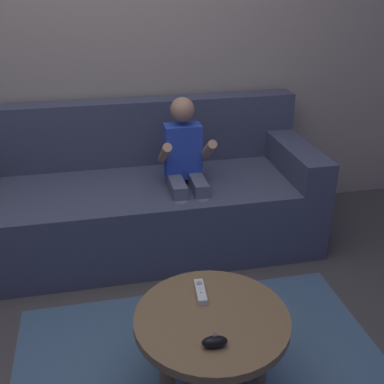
{
  "coord_description": "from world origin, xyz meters",
  "views": [
    {
      "loc": [
        -0.08,
        -1.34,
        1.56
      ],
      "look_at": [
        0.33,
        0.61,
        0.6
      ],
      "focal_mm": 44.08,
      "sensor_mm": 36.0,
      "label": 1
    }
  ],
  "objects_px": {
    "nunchuk_black": "(215,342)",
    "coffee_table": "(211,329)",
    "couch": "(143,198)",
    "game_remote_white_near_edge": "(201,292)",
    "person_seated_on_couch": "(186,169)"
  },
  "relations": [
    {
      "from": "couch",
      "to": "game_remote_white_near_edge",
      "type": "relative_size",
      "value": 14.32
    },
    {
      "from": "couch",
      "to": "person_seated_on_couch",
      "type": "bearing_deg",
      "value": -36.25
    },
    {
      "from": "couch",
      "to": "game_remote_white_near_edge",
      "type": "xyz_separation_m",
      "value": [
        0.11,
        -1.11,
        0.11
      ]
    },
    {
      "from": "couch",
      "to": "person_seated_on_couch",
      "type": "height_order",
      "value": "person_seated_on_couch"
    },
    {
      "from": "coffee_table",
      "to": "nunchuk_black",
      "type": "bearing_deg",
      "value": -100.46
    },
    {
      "from": "couch",
      "to": "person_seated_on_couch",
      "type": "distance_m",
      "value": 0.38
    },
    {
      "from": "coffee_table",
      "to": "game_remote_white_near_edge",
      "type": "bearing_deg",
      "value": 95.53
    },
    {
      "from": "coffee_table",
      "to": "game_remote_white_near_edge",
      "type": "xyz_separation_m",
      "value": [
        -0.01,
        0.13,
        0.08
      ]
    },
    {
      "from": "couch",
      "to": "nunchuk_black",
      "type": "relative_size",
      "value": 22.02
    },
    {
      "from": "nunchuk_black",
      "to": "coffee_table",
      "type": "bearing_deg",
      "value": 79.54
    },
    {
      "from": "couch",
      "to": "nunchuk_black",
      "type": "bearing_deg",
      "value": -86.31
    },
    {
      "from": "couch",
      "to": "nunchuk_black",
      "type": "height_order",
      "value": "couch"
    },
    {
      "from": "game_remote_white_near_edge",
      "to": "nunchuk_black",
      "type": "height_order",
      "value": "nunchuk_black"
    },
    {
      "from": "couch",
      "to": "game_remote_white_near_edge",
      "type": "height_order",
      "value": "couch"
    },
    {
      "from": "nunchuk_black",
      "to": "person_seated_on_couch",
      "type": "bearing_deg",
      "value": 83.25
    }
  ]
}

